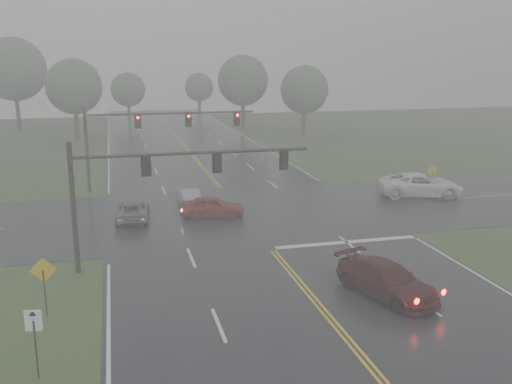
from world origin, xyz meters
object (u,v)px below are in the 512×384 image
object	(u,v)px
sedan_maroon	(385,296)
signal_gantry_far	(141,129)
car_grey	(133,219)
sedan_red	(213,217)
pickup_white	(420,196)
signal_gantry_near	(150,178)
sedan_silver	(189,206)

from	to	relation	value
sedan_maroon	signal_gantry_far	distance (m)	26.20
sedan_maroon	car_grey	world-z (taller)	sedan_maroon
sedan_red	signal_gantry_far	bearing A→B (deg)	33.15
pickup_white	signal_gantry_far	bearing A→B (deg)	83.72
pickup_white	signal_gantry_near	world-z (taller)	signal_gantry_near
pickup_white	signal_gantry_near	bearing A→B (deg)	130.01
sedan_red	pickup_white	world-z (taller)	pickup_white
sedan_maroon	pickup_white	size ratio (longest dim) A/B	0.82
car_grey	signal_gantry_near	size ratio (longest dim) A/B	0.38
sedan_silver	pickup_white	xyz separation A→B (m)	(17.50, -1.47, 0.00)
signal_gantry_near	signal_gantry_far	xyz separation A→B (m)	(0.54, 17.67, 0.25)
pickup_white	sedan_silver	bearing A→B (deg)	99.48
pickup_white	sedan_red	bearing A→B (deg)	110.94
car_grey	pickup_white	xyz separation A→B (m)	(21.52, 1.15, 0.00)
sedan_silver	car_grey	distance (m)	4.79
pickup_white	signal_gantry_far	size ratio (longest dim) A/B	0.47
sedan_red	car_grey	xyz separation A→B (m)	(-5.14, 0.76, 0.00)
signal_gantry_far	signal_gantry_near	bearing A→B (deg)	-91.74
pickup_white	sedan_maroon	bearing A→B (deg)	160.27
car_grey	sedan_maroon	bearing A→B (deg)	129.06
sedan_maroon	sedan_red	world-z (taller)	sedan_maroon
sedan_red	pickup_white	distance (m)	16.48
sedan_maroon	pickup_white	bearing A→B (deg)	37.11
car_grey	pickup_white	bearing A→B (deg)	-172.26
sedan_maroon	car_grey	distance (m)	18.49
sedan_red	signal_gantry_near	xyz separation A→B (m)	(-4.48, -8.14, 4.57)
car_grey	signal_gantry_far	world-z (taller)	signal_gantry_far
sedan_silver	signal_gantry_near	xyz separation A→B (m)	(-3.35, -11.52, 4.57)
pickup_white	signal_gantry_near	distance (m)	23.59
sedan_maroon	signal_gantry_near	xyz separation A→B (m)	(-9.77, 6.37, 4.57)
sedan_maroon	sedan_silver	world-z (taller)	sedan_maroon
sedan_red	signal_gantry_far	world-z (taller)	signal_gantry_far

